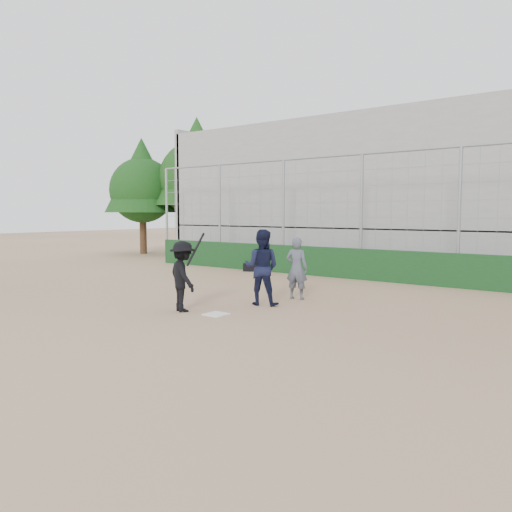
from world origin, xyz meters
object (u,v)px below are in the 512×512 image
Objects in this scene: catcher_crouched at (262,280)px; equipment_bag at (253,267)px; umpire at (297,271)px; batter_at_plate at (183,276)px.

equipment_bag is (-4.22, 5.21, -0.44)m from catcher_crouched.
umpire is 6.01m from equipment_bag.
umpire is at bearing -42.23° from equipment_bag.
umpire reaches higher than equipment_bag.
catcher_crouched is 0.85× the size of umpire.
catcher_crouched is (0.94, 1.62, -0.18)m from batter_at_plate.
batter_at_plate is 1.23× the size of umpire.
catcher_crouched is 1.21m from umpire.
batter_at_plate reaches higher than umpire.
equipment_bag is at bearing 129.03° from catcher_crouched.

